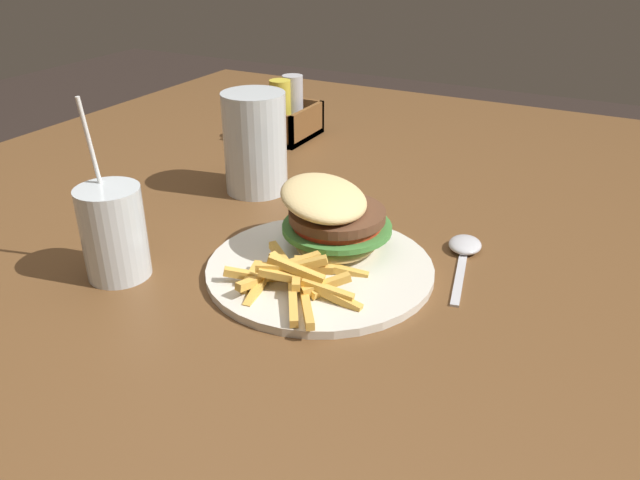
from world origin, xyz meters
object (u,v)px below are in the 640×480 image
(condiment_caddy, at_px, (287,116))
(juice_glass, at_px, (114,236))
(spoon, at_px, (464,248))
(meal_plate_near, at_px, (326,239))
(beer_glass, at_px, (255,147))

(condiment_caddy, bearing_deg, juice_glass, -170.60)
(spoon, bearing_deg, meal_plate_near, 114.01)
(meal_plate_near, distance_m, condiment_caddy, 0.50)
(juice_glass, distance_m, condiment_caddy, 0.55)
(beer_glass, bearing_deg, condiment_caddy, 20.45)
(spoon, relative_size, condiment_caddy, 1.32)
(meal_plate_near, distance_m, beer_glass, 0.26)
(meal_plate_near, height_order, spoon, meal_plate_near)
(spoon, xyz_separation_m, condiment_caddy, (0.30, 0.44, 0.03))
(meal_plate_near, bearing_deg, juice_glass, 124.74)
(meal_plate_near, bearing_deg, condiment_caddy, 35.99)
(juice_glass, relative_size, condiment_caddy, 1.67)
(juice_glass, bearing_deg, spoon, -54.89)
(meal_plate_near, height_order, juice_glass, juice_glass)
(beer_glass, height_order, juice_glass, juice_glass)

